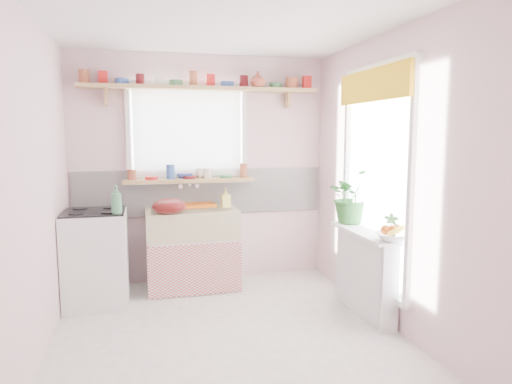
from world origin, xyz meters
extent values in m
plane|color=white|center=(0.00, 0.00, 0.00)|extent=(3.20, 3.20, 0.00)
plane|color=white|center=(0.00, 0.00, 2.50)|extent=(3.20, 3.20, 0.00)
plane|color=beige|center=(0.00, 1.60, 1.25)|extent=(2.80, 0.00, 2.80)
plane|color=beige|center=(0.00, -1.60, 1.25)|extent=(2.80, 0.00, 2.80)
plane|color=beige|center=(-1.40, 0.00, 1.25)|extent=(0.00, 3.20, 3.20)
plane|color=beige|center=(1.40, 0.00, 1.25)|extent=(0.00, 3.20, 3.20)
cube|color=white|center=(0.00, 1.59, 1.00)|extent=(2.74, 0.03, 0.50)
cube|color=#CD8593|center=(0.00, 1.58, 0.80)|extent=(2.74, 0.02, 0.12)
cube|color=white|center=(-0.15, 1.60, 1.65)|extent=(1.20, 0.01, 1.00)
cube|color=white|center=(-0.15, 1.53, 1.65)|extent=(1.15, 0.02, 0.95)
cube|color=white|center=(1.40, 0.20, 1.25)|extent=(0.01, 1.10, 1.90)
cube|color=yellow|center=(1.31, 0.20, 2.06)|extent=(0.03, 1.20, 0.28)
cube|color=white|center=(-0.15, 1.30, 0.28)|extent=(0.85, 0.55, 0.55)
cube|color=#C43D39|center=(-0.15, 1.02, 0.28)|extent=(0.95, 0.02, 0.53)
cube|color=beige|center=(-0.15, 1.30, 0.70)|extent=(0.95, 0.55, 0.30)
cylinder|color=silver|center=(-0.15, 1.55, 1.10)|extent=(0.03, 0.22, 0.03)
cube|color=white|center=(-1.10, 1.05, 0.45)|extent=(0.58, 0.58, 0.90)
cube|color=black|center=(-1.10, 1.05, 0.91)|extent=(0.56, 0.56, 0.02)
cylinder|color=black|center=(-1.24, 0.91, 0.92)|extent=(0.14, 0.14, 0.01)
cylinder|color=black|center=(-0.96, 0.91, 0.92)|extent=(0.14, 0.14, 0.01)
cylinder|color=black|center=(-1.24, 1.19, 0.92)|extent=(0.14, 0.14, 0.01)
cylinder|color=black|center=(-0.96, 1.19, 0.92)|extent=(0.14, 0.14, 0.01)
cube|color=white|center=(1.30, 0.20, 0.38)|extent=(0.15, 0.90, 0.75)
cube|color=white|center=(1.27, 0.20, 0.76)|extent=(0.22, 0.95, 0.03)
cube|color=tan|center=(-0.15, 1.48, 1.14)|extent=(1.40, 0.22, 0.04)
cube|color=tan|center=(0.00, 1.47, 2.12)|extent=(2.52, 0.24, 0.04)
cylinder|color=#A55133|center=(-1.18, 1.47, 2.20)|extent=(0.11, 0.11, 0.12)
cylinder|color=red|center=(-1.00, 1.47, 2.20)|extent=(0.11, 0.11, 0.12)
cylinder|color=#3359A5|center=(-0.82, 1.47, 2.17)|extent=(0.11, 0.11, 0.06)
cylinder|color=#590F14|center=(-0.64, 1.47, 2.20)|extent=(0.11, 0.11, 0.12)
cylinder|color=silver|center=(-0.45, 1.47, 2.20)|extent=(0.11, 0.11, 0.12)
cylinder|color=#3F7F4C|center=(-0.27, 1.47, 2.17)|extent=(0.11, 0.11, 0.06)
cylinder|color=#A55133|center=(-0.09, 1.47, 2.20)|extent=(0.11, 0.11, 0.12)
cylinder|color=red|center=(0.09, 1.47, 2.20)|extent=(0.11, 0.11, 0.12)
cylinder|color=#3359A5|center=(0.27, 1.47, 2.17)|extent=(0.11, 0.11, 0.06)
cylinder|color=#590F14|center=(0.45, 1.47, 2.20)|extent=(0.11, 0.11, 0.12)
cylinder|color=silver|center=(0.64, 1.47, 2.20)|extent=(0.11, 0.11, 0.12)
cylinder|color=#3F7F4C|center=(0.82, 1.47, 2.17)|extent=(0.11, 0.11, 0.06)
cylinder|color=#A55133|center=(1.00, 1.47, 2.20)|extent=(0.11, 0.11, 0.12)
cylinder|color=red|center=(1.18, 1.47, 2.20)|extent=(0.11, 0.11, 0.12)
cylinder|color=#A55133|center=(-0.77, 1.48, 1.22)|extent=(0.11, 0.11, 0.12)
cylinder|color=red|center=(-0.56, 1.48, 1.22)|extent=(0.11, 0.11, 0.12)
cylinder|color=#3359A5|center=(-0.36, 1.48, 1.19)|extent=(0.11, 0.11, 0.06)
cylinder|color=#590F14|center=(-0.15, 1.48, 1.22)|extent=(0.11, 0.11, 0.12)
cylinder|color=silver|center=(0.06, 1.48, 1.22)|extent=(0.11, 0.11, 0.12)
cylinder|color=#3F7F4C|center=(0.26, 1.48, 1.19)|extent=(0.11, 0.11, 0.06)
cylinder|color=#A55133|center=(0.47, 1.48, 1.22)|extent=(0.11, 0.11, 0.12)
cube|color=orange|center=(-0.07, 1.49, 0.87)|extent=(0.41, 0.33, 0.04)
ellipsoid|color=#5D1010|center=(-0.39, 1.10, 0.93)|extent=(0.34, 0.34, 0.15)
imported|color=#2C6A2A|center=(1.33, 0.58, 1.04)|extent=(0.56, 0.51, 0.53)
imported|color=white|center=(1.32, -0.20, 0.81)|extent=(0.34, 0.34, 0.07)
imported|color=#346A2A|center=(1.31, -0.20, 0.89)|extent=(0.14, 0.12, 0.23)
imported|color=#F5E76D|center=(0.22, 1.36, 0.95)|extent=(0.10, 0.10, 0.21)
imported|color=white|center=(-0.01, 1.54, 1.21)|extent=(0.15, 0.15, 0.11)
imported|color=#364CB0|center=(-0.20, 1.54, 1.19)|extent=(0.22, 0.22, 0.05)
imported|color=#A14231|center=(0.60, 1.41, 2.23)|extent=(0.20, 0.20, 0.17)
imported|color=#43865B|center=(-0.88, 0.83, 1.05)|extent=(0.12, 0.12, 0.26)
sphere|color=orange|center=(1.32, -0.20, 0.86)|extent=(0.08, 0.08, 0.08)
sphere|color=orange|center=(1.38, -0.17, 0.86)|extent=(0.08, 0.08, 0.08)
sphere|color=orange|center=(1.27, -0.18, 0.86)|extent=(0.08, 0.08, 0.08)
cylinder|color=gold|center=(1.34, -0.25, 0.87)|extent=(0.18, 0.04, 0.10)
camera|label=1|loc=(-0.64, -3.46, 1.65)|focal=32.00mm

